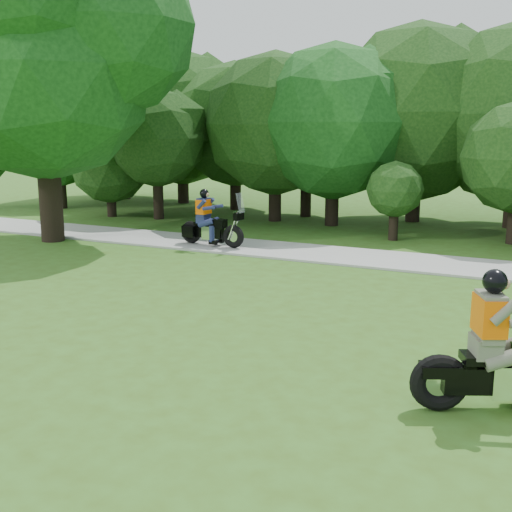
% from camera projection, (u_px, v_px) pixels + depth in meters
% --- Properties ---
extents(ground, '(100.00, 100.00, 0.00)m').
position_uv_depth(ground, '(291.00, 370.00, 9.27)').
color(ground, '#385819').
rests_on(ground, ground).
extents(walkway, '(60.00, 2.20, 0.06)m').
position_uv_depth(walkway, '(411.00, 262.00, 16.32)').
color(walkway, '#989893').
rests_on(walkway, ground).
extents(tree_line, '(39.92, 11.00, 7.43)m').
position_uv_depth(tree_line, '(476.00, 121.00, 21.24)').
color(tree_line, black).
rests_on(tree_line, ground).
extents(big_tree_west, '(8.64, 6.56, 9.96)m').
position_uv_depth(big_tree_west, '(48.00, 44.00, 18.59)').
color(big_tree_west, black).
rests_on(big_tree_west, ground).
extents(chopper_motorcycle, '(2.42, 1.42, 1.80)m').
position_uv_depth(chopper_motorcycle, '(504.00, 360.00, 7.82)').
color(chopper_motorcycle, black).
rests_on(chopper_motorcycle, ground).
extents(touring_motorcycle, '(2.12, 0.71, 1.61)m').
position_uv_depth(touring_motorcycle, '(208.00, 225.00, 18.31)').
color(touring_motorcycle, black).
rests_on(touring_motorcycle, walkway).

